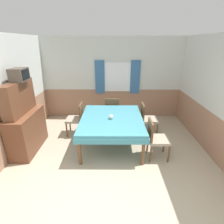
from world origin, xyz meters
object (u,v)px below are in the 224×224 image
Objects in this scene: chair_right_far at (147,118)px; sideboard at (25,123)px; chair_right_near at (156,138)px; dining_table at (112,121)px; chair_left_far at (77,118)px; tv at (19,75)px; vase at (111,117)px; chair_head_window at (112,110)px.

sideboard reaches higher than chair_right_far.
sideboard is (-2.95, 0.30, 0.20)m from chair_right_near.
dining_table is at bearing -118.86° from chair_right_near.
tv is at bearing 124.55° from chair_left_far.
dining_table is 2.02× the size of chair_right_near.
vase is (-0.01, -0.06, 0.15)m from dining_table.
chair_left_far is (-1.93, 1.06, 0.00)m from chair_right_near.
chair_right_near is 1.12m from vase.
chair_right_far is at bearing -180.00° from chair_right_near.
vase is at bearing -121.86° from chair_left_far.
tv is 2.18m from vase.
sideboard reaches higher than chair_left_far.
chair_head_window and chair_right_far have the same top height.
tv reaches higher than chair_head_window.
chair_head_window is 2.41m from sideboard.
chair_head_window is 1.91m from chair_right_near.
tv is 3.59× the size of vase.
chair_right_far is at bearing 13.14° from tv.
chair_right_near and chair_right_far have the same top height.
tv reaches higher than chair_left_far.
dining_table is 1.12m from chair_head_window.
chair_right_near reaches higher than dining_table.
chair_right_far is (0.96, 0.53, -0.13)m from dining_table.
tv is at bearing -147.09° from chair_head_window.
sideboard is at bearing 126.66° from chair_left_far.
chair_left_far is 1.93m from chair_right_far.
chair_head_window is 1.00× the size of chair_right_near.
sideboard is at bearing -75.53° from chair_right_far.
chair_head_window is at bearing 34.08° from sideboard.
tv reaches higher than chair_right_far.
chair_head_window is 1.13m from chair_right_far.
chair_right_near is 1.00× the size of chair_right_far.
vase reaches higher than dining_table.
chair_right_far is 2.30× the size of tv.
sideboard is (-2.95, -0.76, 0.20)m from chair_right_far.
chair_right_near reaches higher than vase.
dining_table is 1.11m from chair_right_near.
chair_right_far is at bearing 28.86° from dining_table.
vase is at bearing -115.76° from chair_right_near.
chair_left_far is at bearing -90.00° from chair_right_far.
vase is (1.94, 0.09, -1.00)m from tv.
vase is at bearing 2.65° from tv.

